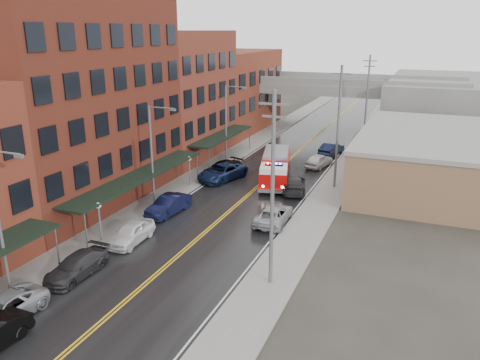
% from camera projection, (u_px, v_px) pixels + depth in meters
% --- Properties ---
extents(road, '(11.00, 160.00, 0.02)m').
position_uv_depth(road, '(249.00, 194.00, 44.92)').
color(road, black).
rests_on(road, ground).
extents(sidewalk_left, '(3.00, 160.00, 0.15)m').
position_uv_depth(sidewalk_left, '(182.00, 185.00, 47.52)').
color(sidewalk_left, slate).
rests_on(sidewalk_left, ground).
extents(sidewalk_right, '(3.00, 160.00, 0.15)m').
position_uv_depth(sidewalk_right, '(324.00, 204.00, 42.28)').
color(sidewalk_right, slate).
rests_on(sidewalk_right, ground).
extents(curb_left, '(0.30, 160.00, 0.15)m').
position_uv_depth(curb_left, '(197.00, 187.00, 46.93)').
color(curb_left, gray).
rests_on(curb_left, ground).
extents(curb_right, '(0.30, 160.00, 0.15)m').
position_uv_depth(curb_right, '(306.00, 201.00, 42.87)').
color(curb_right, gray).
rests_on(curb_right, ground).
extents(brick_building_b, '(9.00, 20.00, 18.00)m').
position_uv_depth(brick_building_b, '(79.00, 103.00, 40.76)').
color(brick_building_b, '#571D17').
rests_on(brick_building_b, ground).
extents(brick_building_c, '(9.00, 15.00, 15.00)m').
position_uv_depth(brick_building_c, '(178.00, 95.00, 56.64)').
color(brick_building_c, brown).
rests_on(brick_building_c, ground).
extents(brick_building_far, '(9.00, 20.00, 12.00)m').
position_uv_depth(brick_building_far, '(234.00, 91.00, 72.53)').
color(brick_building_far, maroon).
rests_on(brick_building_far, ground).
extents(tan_building, '(14.00, 22.00, 5.00)m').
position_uv_depth(tan_building, '(432.00, 160.00, 47.23)').
color(tan_building, brown).
rests_on(tan_building, ground).
extents(right_far_block, '(18.00, 30.00, 8.00)m').
position_uv_depth(right_far_block, '(450.00, 105.00, 72.50)').
color(right_far_block, slate).
rests_on(right_far_block, ground).
extents(awning_1, '(2.60, 18.00, 3.09)m').
position_uv_depth(awning_1, '(140.00, 176.00, 40.52)').
color(awning_1, black).
rests_on(awning_1, ground).
extents(awning_2, '(2.60, 13.00, 3.09)m').
position_uv_depth(awning_2, '(222.00, 136.00, 55.95)').
color(awning_2, black).
rests_on(awning_2, ground).
extents(globe_lamp_1, '(0.44, 0.44, 3.12)m').
position_uv_depth(globe_lamp_1, '(99.00, 213.00, 34.17)').
color(globe_lamp_1, '#59595B').
rests_on(globe_lamp_1, ground).
extents(globe_lamp_2, '(0.44, 0.44, 3.12)m').
position_uv_depth(globe_lamp_2, '(189.00, 164.00, 46.51)').
color(globe_lamp_2, '#59595B').
rests_on(globe_lamp_2, ground).
extents(street_lamp_0, '(2.64, 0.22, 9.00)m').
position_uv_depth(street_lamp_0, '(1.00, 215.00, 26.29)').
color(street_lamp_0, '#59595B').
rests_on(street_lamp_0, ground).
extents(street_lamp_1, '(2.64, 0.22, 9.00)m').
position_uv_depth(street_lamp_1, '(154.00, 150.00, 40.39)').
color(street_lamp_1, '#59595B').
rests_on(street_lamp_1, ground).
extents(street_lamp_2, '(2.64, 0.22, 9.00)m').
position_uv_depth(street_lamp_2, '(228.00, 119.00, 54.49)').
color(street_lamp_2, '#59595B').
rests_on(street_lamp_2, ground).
extents(utility_pole_0, '(1.80, 0.24, 12.00)m').
position_uv_depth(utility_pole_0, '(272.00, 188.00, 27.18)').
color(utility_pole_0, '#59595B').
rests_on(utility_pole_0, ground).
extents(utility_pole_1, '(1.80, 0.24, 12.00)m').
position_uv_depth(utility_pole_1, '(338.00, 126.00, 44.81)').
color(utility_pole_1, '#59595B').
rests_on(utility_pole_1, ground).
extents(utility_pole_2, '(1.80, 0.24, 12.00)m').
position_uv_depth(utility_pole_2, '(367.00, 99.00, 62.44)').
color(utility_pole_2, '#59595B').
rests_on(utility_pole_2, ground).
extents(overpass, '(40.00, 10.00, 7.50)m').
position_uv_depth(overpass, '(325.00, 92.00, 71.29)').
color(overpass, slate).
rests_on(overpass, ground).
extents(fire_truck, '(5.06, 8.94, 3.11)m').
position_uv_depth(fire_truck, '(275.00, 167.00, 47.73)').
color(fire_truck, '#B10908').
rests_on(fire_truck, ground).
extents(parked_car_left_2, '(2.68, 5.21, 1.41)m').
position_uv_depth(parked_car_left_2, '(1.00, 310.00, 25.17)').
color(parked_car_left_2, gray).
rests_on(parked_car_left_2, ground).
extents(parked_car_left_3, '(2.06, 4.88, 1.41)m').
position_uv_depth(parked_car_left_3, '(77.00, 266.00, 29.88)').
color(parked_car_left_3, '#2A2A2C').
rests_on(parked_car_left_3, ground).
extents(parked_car_left_4, '(1.91, 4.54, 1.54)m').
position_uv_depth(parked_car_left_4, '(131.00, 233.00, 34.59)').
color(parked_car_left_4, white).
rests_on(parked_car_left_4, ground).
extents(parked_car_left_5, '(2.16, 4.95, 1.58)m').
position_uv_depth(parked_car_left_5, '(169.00, 205.00, 39.99)').
color(parked_car_left_5, black).
rests_on(parked_car_left_5, ground).
extents(parked_car_left_6, '(4.30, 6.53, 1.67)m').
position_uv_depth(parked_car_left_6, '(222.00, 172.00, 49.02)').
color(parked_car_left_6, '#122045').
rests_on(parked_car_left_6, ground).
extents(parked_car_left_7, '(3.64, 5.51, 1.48)m').
position_uv_depth(parked_car_left_7, '(222.00, 168.00, 50.72)').
color(parked_car_left_7, black).
rests_on(parked_car_left_7, ground).
extents(parked_car_right_0, '(2.67, 5.35, 1.46)m').
position_uv_depth(parked_car_right_0, '(273.00, 214.00, 38.14)').
color(parked_car_right_0, '#92959A').
rests_on(parked_car_right_0, ground).
extents(parked_car_right_1, '(3.64, 5.92, 1.60)m').
position_uv_depth(parked_car_right_1, '(294.00, 184.00, 45.53)').
color(parked_car_right_1, black).
rests_on(parked_car_right_1, ground).
extents(parked_car_right_2, '(2.81, 4.84, 1.55)m').
position_uv_depth(parked_car_right_2, '(319.00, 160.00, 53.64)').
color(parked_car_right_2, silver).
rests_on(parked_car_right_2, ground).
extents(parked_car_right_3, '(2.60, 4.94, 1.55)m').
position_uv_depth(parked_car_right_3, '(332.00, 149.00, 58.84)').
color(parked_car_right_3, black).
rests_on(parked_car_right_3, ground).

